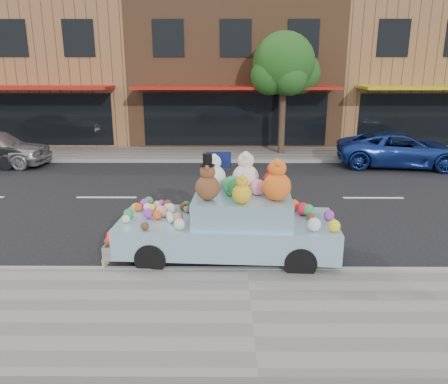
{
  "coord_description": "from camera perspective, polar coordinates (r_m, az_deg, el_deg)",
  "views": [
    {
      "loc": [
        -0.39,
        -12.51,
        3.78
      ],
      "look_at": [
        -0.45,
        -3.72,
        1.25
      ],
      "focal_mm": 35.0,
      "sensor_mm": 36.0,
      "label": 1
    }
  ],
  "objects": [
    {
      "name": "storefront_mid",
      "position": [
        24.49,
        1.33,
        15.73
      ],
      "size": [
        10.0,
        9.8,
        7.3
      ],
      "color": "brown",
      "rests_on": "ground"
    },
    {
      "name": "far_sidewalk",
      "position": [
        19.38,
        1.52,
        4.98
      ],
      "size": [
        60.0,
        3.0,
        0.12
      ],
      "primitive_type": "cube",
      "color": "gray",
      "rests_on": "ground"
    },
    {
      "name": "near_kerb",
      "position": [
        8.39,
        3.04,
        -10.26
      ],
      "size": [
        60.0,
        0.12,
        0.13
      ],
      "primitive_type": "cube",
      "color": "gray",
      "rests_on": "ground"
    },
    {
      "name": "storefront_left",
      "position": [
        26.3,
        -21.81,
        14.66
      ],
      "size": [
        10.0,
        9.8,
        7.3
      ],
      "color": "#8E5F3B",
      "rests_on": "ground"
    },
    {
      "name": "street_tree",
      "position": [
        19.21,
        7.89,
        15.65
      ],
      "size": [
        3.0,
        2.7,
        5.22
      ],
      "color": "#38281C",
      "rests_on": "ground"
    },
    {
      "name": "car_blue",
      "position": [
        18.39,
        22.04,
        5.13
      ],
      "size": [
        5.05,
        2.85,
        1.33
      ],
      "primitive_type": "imported",
      "rotation": [
        0.0,
        0.0,
        1.43
      ],
      "color": "navy",
      "rests_on": "ground"
    },
    {
      "name": "far_kerb",
      "position": [
        17.91,
        1.61,
        4.07
      ],
      "size": [
        60.0,
        0.12,
        0.13
      ],
      "primitive_type": "cube",
      "color": "gray",
      "rests_on": "ground"
    },
    {
      "name": "near_sidewalk",
      "position": [
        7.08,
        3.61,
        -15.68
      ],
      "size": [
        60.0,
        3.0,
        0.12
      ],
      "primitive_type": "cube",
      "color": "gray",
      "rests_on": "ground"
    },
    {
      "name": "storefront_right",
      "position": [
        26.6,
        24.17,
        14.42
      ],
      "size": [
        10.0,
        9.8,
        7.3
      ],
      "color": "#8E5F3B",
      "rests_on": "ground"
    },
    {
      "name": "ground",
      "position": [
        13.08,
        2.06,
        -0.76
      ],
      "size": [
        120.0,
        120.0,
        0.0
      ],
      "primitive_type": "plane",
      "color": "black",
      "rests_on": "ground"
    },
    {
      "name": "art_car",
      "position": [
        8.78,
        0.76,
        -3.81
      ],
      "size": [
        4.57,
        2.0,
        2.24
      ],
      "rotation": [
        0.0,
        0.0,
        -0.06
      ],
      "color": "black",
      "rests_on": "ground"
    }
  ]
}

